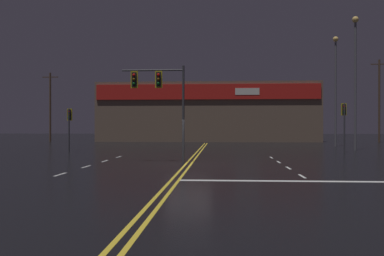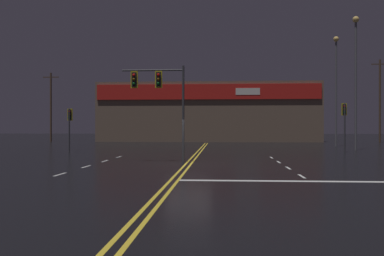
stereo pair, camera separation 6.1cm
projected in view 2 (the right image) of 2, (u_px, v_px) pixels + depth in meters
name	position (u px, v px, depth m)	size (l,w,h in m)	color
ground_plane	(188.00, 164.00, 23.68)	(200.00, 200.00, 0.00)	black
road_markings	(206.00, 167.00, 22.18)	(15.46, 60.00, 0.01)	gold
traffic_signal_median	(158.00, 89.00, 24.95)	(3.68, 0.36, 5.64)	#38383D
traffic_signal_corner_northwest	(70.00, 120.00, 35.29)	(0.42, 0.36, 3.58)	#38383D
traffic_signal_corner_northeast	(344.00, 116.00, 34.55)	(0.42, 0.36, 3.98)	#38383D
streetlight_near_right	(336.00, 78.00, 44.81)	(0.56, 0.56, 11.55)	#59595E
streetlight_far_left	(356.00, 67.00, 37.45)	(0.56, 0.56, 11.77)	#59595E
building_backdrop	(209.00, 113.00, 62.15)	(30.64, 10.23, 8.18)	brown
utility_pole_row	(222.00, 103.00, 57.47)	(46.54, 0.26, 10.89)	#4C3828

